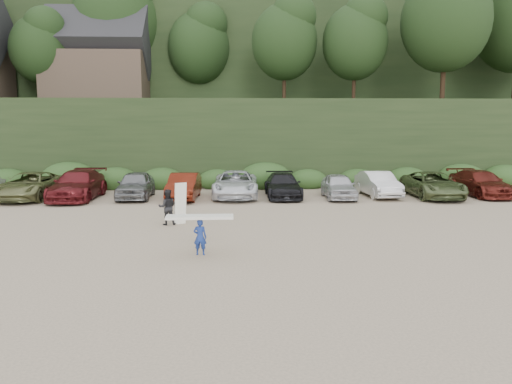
{
  "coord_description": "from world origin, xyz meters",
  "views": [
    {
      "loc": [
        -0.72,
        -18.77,
        4.26
      ],
      "look_at": [
        0.17,
        3.0,
        1.3
      ],
      "focal_mm": 35.0,
      "sensor_mm": 36.0,
      "label": 1
    }
  ],
  "objects": [
    {
      "name": "child_surfer",
      "position": [
        -1.9,
        -2.72,
        0.89
      ],
      "size": [
        2.2,
        0.66,
        1.31
      ],
      "color": "navy",
      "rests_on": "ground"
    },
    {
      "name": "parked_cars",
      "position": [
        -2.02,
        10.02,
        0.76
      ],
      "size": [
        34.68,
        6.06,
        1.64
      ],
      "color": "#A4A5A9",
      "rests_on": "ground"
    },
    {
      "name": "adult_surfer",
      "position": [
        -3.6,
        2.32,
        0.78
      ],
      "size": [
        1.25,
        0.68,
        1.8
      ],
      "color": "black",
      "rests_on": "ground"
    },
    {
      "name": "ground",
      "position": [
        0.0,
        0.0,
        0.0
      ],
      "size": [
        120.0,
        120.0,
        0.0
      ],
      "primitive_type": "plane",
      "color": "tan",
      "rests_on": "ground"
    },
    {
      "name": "hillside_backdrop",
      "position": [
        -0.26,
        35.93,
        11.22
      ],
      "size": [
        90.0,
        41.5,
        28.0
      ],
      "color": "black",
      "rests_on": "ground"
    }
  ]
}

